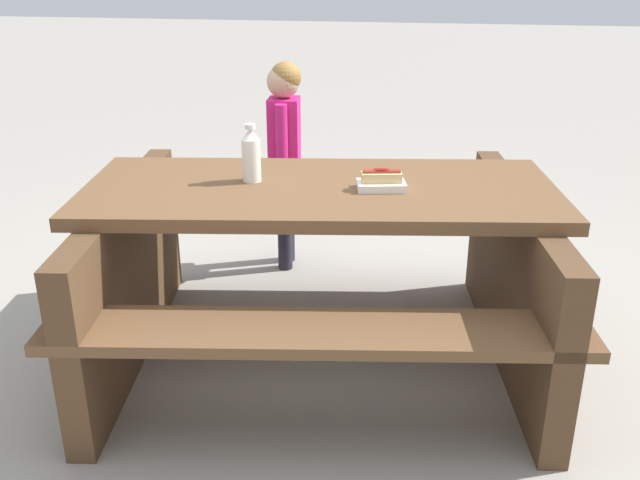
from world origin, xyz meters
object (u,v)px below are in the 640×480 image
object	(u,v)px
picnic_table	(320,259)
soda_bottle	(251,155)
child_in_coat	(285,140)
hotdog_tray	(381,181)

from	to	relation	value
picnic_table	soda_bottle	distance (m)	0.49
soda_bottle	child_in_coat	size ratio (longest dim) A/B	0.21
picnic_table	soda_bottle	bearing A→B (deg)	177.45
hotdog_tray	child_in_coat	size ratio (longest dim) A/B	0.18
picnic_table	child_in_coat	xyz separation A→B (m)	(-0.34, 0.89, 0.25)
picnic_table	hotdog_tray	bearing A→B (deg)	-1.53
hotdog_tray	child_in_coat	bearing A→B (deg)	122.51
hotdog_tray	child_in_coat	world-z (taller)	child_in_coat
hotdog_tray	picnic_table	bearing A→B (deg)	178.47
soda_bottle	child_in_coat	distance (m)	0.89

